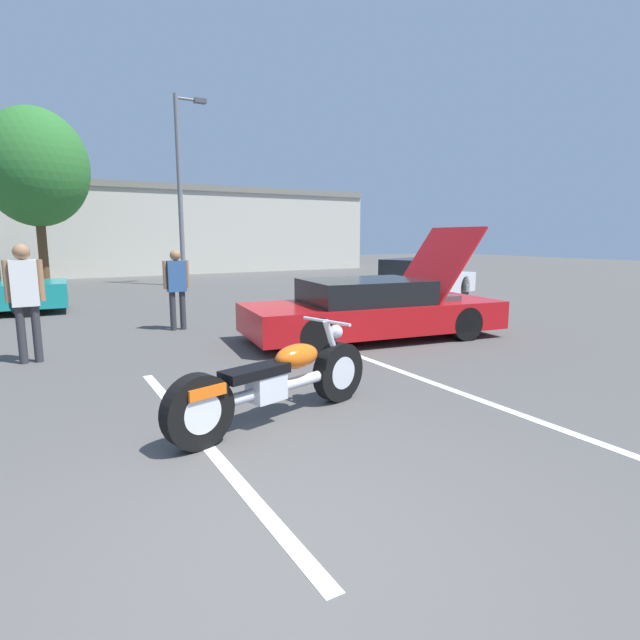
% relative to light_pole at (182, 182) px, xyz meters
% --- Properties ---
extents(ground_plane, '(80.00, 80.00, 0.00)m').
position_rel_light_pole_xyz_m(ground_plane, '(-4.02, -16.89, -3.88)').
color(ground_plane, '#514F4C').
extents(parking_stripe_foreground, '(0.12, 4.89, 0.01)m').
position_rel_light_pole_xyz_m(parking_stripe_foreground, '(-3.90, -14.83, -3.88)').
color(parking_stripe_foreground, white).
rests_on(parking_stripe_foreground, ground).
extents(parking_stripe_middle, '(0.12, 4.89, 0.01)m').
position_rel_light_pole_xyz_m(parking_stripe_middle, '(-0.76, -14.83, -3.88)').
color(parking_stripe_middle, white).
rests_on(parking_stripe_middle, ground).
extents(far_building, '(32.00, 4.20, 4.40)m').
position_rel_light_pole_xyz_m(far_building, '(-4.02, 7.59, -1.55)').
color(far_building, beige).
rests_on(far_building, ground).
extents(light_pole, '(1.21, 0.28, 7.02)m').
position_rel_light_pole_xyz_m(light_pole, '(0.00, 0.00, 0.00)').
color(light_pole, slate).
rests_on(light_pole, ground).
extents(tree_background, '(3.60, 3.60, 6.37)m').
position_rel_light_pole_xyz_m(tree_background, '(-4.73, 1.66, 0.40)').
color(tree_background, brown).
rests_on(tree_background, ground).
extents(motorcycle, '(2.49, 0.95, 0.98)m').
position_rel_light_pole_xyz_m(motorcycle, '(-3.09, -14.81, -3.47)').
color(motorcycle, black).
rests_on(motorcycle, ground).
extents(show_car_hood_open, '(4.96, 2.43, 2.06)m').
position_rel_light_pole_xyz_m(show_car_hood_open, '(0.29, -11.86, -3.34)').
color(show_car_hood_open, red).
rests_on(show_car_hood_open, ground).
extents(parked_car_right_row, '(4.52, 3.13, 1.23)m').
position_rel_light_pole_xyz_m(parked_car_right_row, '(4.68, -8.11, -3.30)').
color(parked_car_right_row, silver).
rests_on(parked_car_right_row, ground).
extents(spectator_midground, '(0.52, 0.21, 1.62)m').
position_rel_light_pole_xyz_m(spectator_midground, '(-2.65, -9.16, -2.93)').
color(spectator_midground, '#333338').
rests_on(spectator_midground, ground).
extents(spectator_far_lot, '(0.52, 0.23, 1.78)m').
position_rel_light_pole_xyz_m(spectator_far_lot, '(-5.26, -10.76, -2.82)').
color(spectator_far_lot, '#333338').
rests_on(spectator_far_lot, ground).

